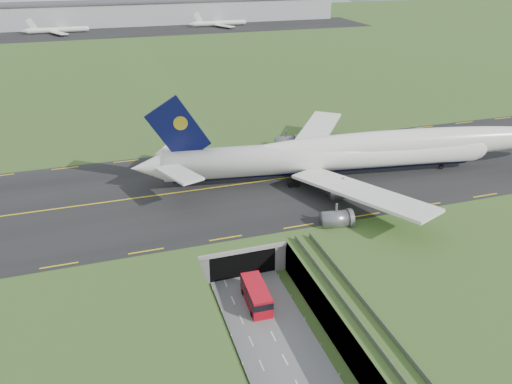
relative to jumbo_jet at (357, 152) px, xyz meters
name	(u,v)px	position (x,y,z in m)	size (l,w,h in m)	color
ground	(257,305)	(-33.03, -29.64, -11.71)	(900.00, 900.00, 0.00)	#3D5A24
airfield_deck	(257,290)	(-33.03, -29.64, -8.71)	(800.00, 800.00, 6.00)	gray
trench_road	(272,335)	(-33.03, -37.14, -11.61)	(12.00, 75.00, 0.20)	slate
taxiway	(210,188)	(-33.03, 3.36, -5.62)	(800.00, 44.00, 0.18)	black
tunnel_portal	(230,237)	(-33.03, -12.93, -8.37)	(17.00, 22.30, 6.00)	gray
guideway	(380,345)	(-22.03, -48.75, -6.38)	(3.00, 53.00, 7.05)	#A8A8A3
jumbo_jet	(357,152)	(0.00, 0.00, 0.00)	(101.00, 63.34, 21.15)	white
shuttle_tram	(256,295)	(-33.10, -29.53, -9.79)	(3.61, 8.76, 3.50)	red
cargo_terminal	(119,13)	(-33.26, 269.78, 2.25)	(320.00, 67.00, 15.60)	#B2B2B2
distant_hills	(182,15)	(31.35, 400.36, -15.71)	(700.00, 91.00, 60.00)	slate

